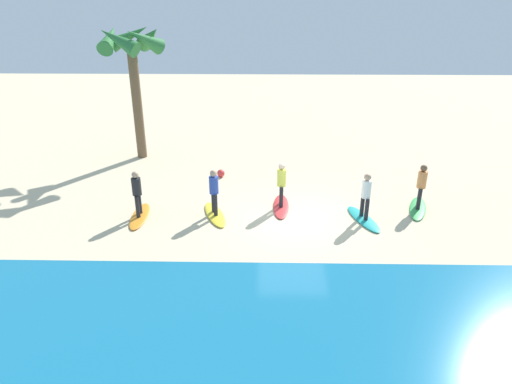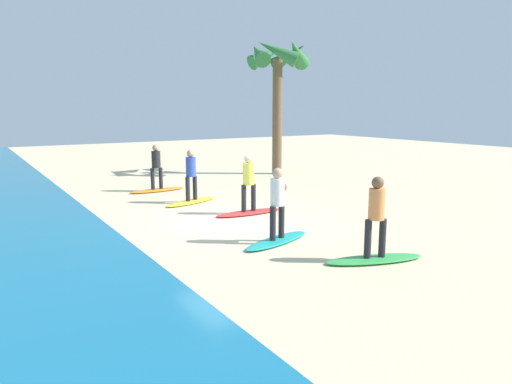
# 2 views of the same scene
# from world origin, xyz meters

# --- Properties ---
(ground_plane) EXTENTS (60.00, 60.00, 0.00)m
(ground_plane) POSITION_xyz_m (0.00, 0.00, 0.00)
(ground_plane) COLOR beige
(surfboard_green) EXTENTS (1.20, 2.17, 0.09)m
(surfboard_green) POSITION_xyz_m (-4.57, -0.80, 0.04)
(surfboard_green) COLOR green
(surfboard_green) RESTS_ON ground
(surfer_green) EXTENTS (0.32, 0.44, 1.64)m
(surfer_green) POSITION_xyz_m (-4.57, -0.80, 1.04)
(surfer_green) COLOR #232328
(surfer_green) RESTS_ON surfboard_green
(surfboard_teal) EXTENTS (1.15, 2.17, 0.09)m
(surfboard_teal) POSITION_xyz_m (-2.42, 0.09, 0.04)
(surfboard_teal) COLOR teal
(surfboard_teal) RESTS_ON ground
(surfer_teal) EXTENTS (0.32, 0.45, 1.64)m
(surfer_teal) POSITION_xyz_m (-2.42, 0.09, 1.04)
(surfer_teal) COLOR #232328
(surfer_teal) RESTS_ON surfboard_teal
(surfboard_red) EXTENTS (0.63, 2.12, 0.09)m
(surfboard_red) POSITION_xyz_m (0.42, -0.88, 0.04)
(surfboard_red) COLOR red
(surfboard_red) RESTS_ON ground
(surfer_red) EXTENTS (0.32, 0.46, 1.64)m
(surfer_red) POSITION_xyz_m (0.42, -0.88, 1.04)
(surfer_red) COLOR #232328
(surfer_red) RESTS_ON surfboard_red
(surfboard_yellow) EXTENTS (1.22, 2.17, 0.09)m
(surfboard_yellow) POSITION_xyz_m (2.79, -0.15, 0.04)
(surfboard_yellow) COLOR yellow
(surfboard_yellow) RESTS_ON ground
(surfer_yellow) EXTENTS (0.32, 0.44, 1.64)m
(surfer_yellow) POSITION_xyz_m (2.79, -0.15, 1.04)
(surfer_yellow) COLOR #232328
(surfer_yellow) RESTS_ON surfboard_yellow
(surfboard_orange) EXTENTS (0.64, 2.12, 0.09)m
(surfboard_orange) POSITION_xyz_m (5.43, 0.04, 0.04)
(surfboard_orange) COLOR orange
(surfboard_orange) RESTS_ON ground
(surfer_orange) EXTENTS (0.32, 0.46, 1.64)m
(surfer_orange) POSITION_xyz_m (5.43, 0.04, 1.04)
(surfer_orange) COLOR #232328
(surfer_orange) RESTS_ON surfboard_orange
(palm_tree) EXTENTS (2.88, 3.03, 6.14)m
(palm_tree) POSITION_xyz_m (6.91, -6.39, 4.91)
(palm_tree) COLOR brown
(palm_tree) RESTS_ON ground
(beach_ball) EXTENTS (0.33, 0.33, 0.33)m
(beach_ball) POSITION_xyz_m (2.91, -3.86, 0.16)
(beach_ball) COLOR #E53838
(beach_ball) RESTS_ON ground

